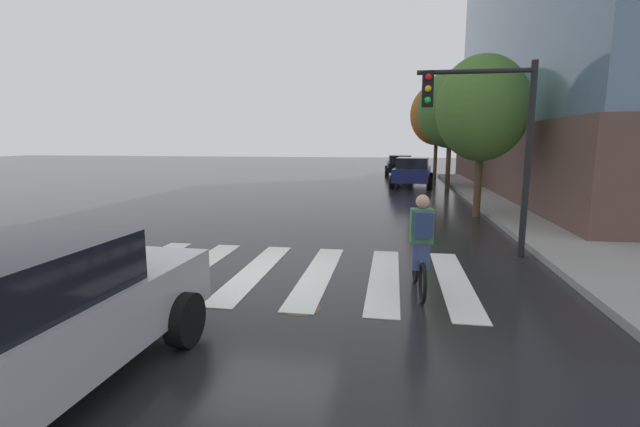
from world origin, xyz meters
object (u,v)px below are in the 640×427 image
Objects in this scene: sedan_near at (10,326)px; street_tree_near at (482,109)px; cyclist at (421,245)px; street_tree_far at (437,115)px; fire_hydrant at (537,200)px; sedan_far at (399,165)px; street_tree_mid at (451,110)px; traffic_light_near at (490,126)px; sedan_mid at (412,171)px; manhole_cover at (300,308)px.

street_tree_near reaches higher than sedan_near.
street_tree_far is at bearing 84.47° from cyclist.
cyclist is at bearing -95.53° from street_tree_far.
sedan_near is at bearing -123.46° from fire_hydrant.
sedan_far is 18.30m from street_tree_near.
street_tree_near is 0.87× the size of street_tree_mid.
sedan_far is at bearing 137.48° from street_tree_far.
sedan_far is 23.37m from traffic_light_near.
street_tree_far is at bearing 77.19° from sedan_near.
street_tree_near is at bearing -89.94° from street_tree_far.
sedan_mid is 10.50m from street_tree_near.
street_tree_mid is (0.82, 14.00, 1.24)m from traffic_light_near.
fire_hydrant is (6.29, 9.87, 0.53)m from manhole_cover.
street_tree_near is at bearing 74.13° from cyclist.
street_tree_far reaches higher than sedan_mid.
traffic_light_near is 0.79× the size of street_tree_near.
sedan_mid is at bearing 82.78° from manhole_cover.
manhole_cover is 0.10× the size of street_tree_far.
manhole_cover is 0.82× the size of fire_hydrant.
traffic_light_near reaches higher than sedan_near.
cyclist is 0.27× the size of street_tree_far.
manhole_cover is at bearing -114.52° from street_tree_near.
sedan_mid is 3.94m from street_tree_mid.
street_tree_far reaches higher than sedan_far.
cyclist is 0.32× the size of street_tree_near.
manhole_cover is 10.66m from street_tree_near.
street_tree_mid is at bearing -35.81° from sedan_mid.
sedan_near is 5.57m from cyclist.
street_tree_near is at bearing -90.18° from street_tree_mid.
sedan_near is 2.72× the size of cyclist.
traffic_light_near is 21.10m from street_tree_far.
fire_hydrant is (4.45, 8.93, -0.31)m from cyclist.
street_tree_near is (-2.12, -0.73, 3.04)m from fire_hydrant.
sedan_far is 0.69× the size of street_tree_far.
traffic_light_near is (1.60, -23.22, 2.10)m from sedan_far.
street_tree_mid is (-2.09, 7.97, 3.57)m from fire_hydrant.
sedan_mid is 7.97m from sedan_far.
street_tree_mid is (6.37, 20.77, 3.29)m from sedan_near.
street_tree_near is 8.72m from street_tree_mid.
traffic_light_near is at bearing -86.41° from sedan_mid.
street_tree_mid is (1.77, -1.28, 3.28)m from sedan_mid.
sedan_mid is 6.17× the size of fire_hydrant.
traffic_light_near is at bearing -92.11° from street_tree_far.
sedan_mid is (2.42, 19.12, 0.82)m from manhole_cover.
sedan_near is 30.25m from sedan_far.
fire_hydrant is 0.13× the size of street_tree_mid.
street_tree_far is (2.32, 23.95, 3.41)m from cyclist.
sedan_mid is 1.11× the size of sedan_far.
sedan_mid reaches higher than sedan_near.
traffic_light_near reaches higher than cyclist.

